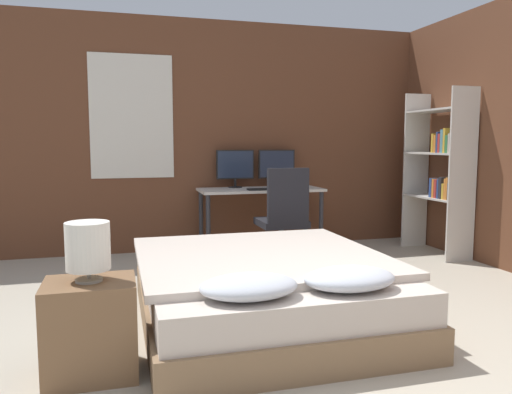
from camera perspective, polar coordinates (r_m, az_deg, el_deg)
The scene contains 12 objects.
ground_plane at distance 2.87m, azimuth 19.45°, elevation -20.45°, with size 20.00×20.00×0.00m, color #B2A893.
wall_back at distance 6.09m, azimuth -1.36°, elevation 6.96°, with size 12.00×0.08×2.70m.
bed at distance 3.59m, azimuth 0.95°, elevation -10.49°, with size 1.72×1.98×0.55m.
nightstand at distance 2.95m, azimuth -18.35°, elevation -14.09°, with size 0.48×0.39×0.53m.
bedside_lamp at distance 2.82m, azimuth -18.67°, elevation -5.40°, with size 0.23×0.23×0.32m.
desk at distance 5.80m, azimuth 0.52°, elevation 0.02°, with size 1.42×0.58×0.75m.
monitor_left at distance 5.89m, azimuth -2.39°, elevation 3.53°, with size 0.45×0.16×0.44m.
monitor_right at distance 6.03m, azimuth 2.38°, elevation 3.59°, with size 0.45×0.16×0.44m.
keyboard at distance 5.61m, azimuth 1.05°, elevation 0.91°, with size 0.40×0.13×0.02m.
computer_mouse at distance 5.70m, azimuth 3.83°, elevation 1.07°, with size 0.07×0.05×0.04m.
office_chair at distance 5.10m, azimuth 3.12°, elevation -3.47°, with size 0.52×0.52×1.03m.
bookshelf at distance 5.97m, azimuth 20.61°, elevation 3.40°, with size 0.34×0.88×1.86m.
Camera 1 is at (-1.51, -2.09, 1.27)m, focal length 35.00 mm.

